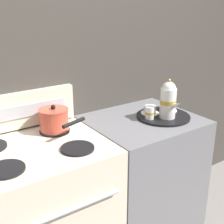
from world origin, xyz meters
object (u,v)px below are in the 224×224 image
at_px(saucepan, 54,119).
at_px(serving_tray, 163,116).
at_px(teacup_right, 150,110).
at_px(teacup_left, 168,107).
at_px(creamer_jug, 150,113).
at_px(teapot, 168,100).
at_px(stove, 40,218).

relative_size(saucepan, serving_tray, 0.78).
height_order(saucepan, teacup_right, saucepan).
relative_size(saucepan, teacup_right, 2.28).
xyz_separation_m(teacup_left, creamer_jug, (-0.20, -0.04, 0.01)).
relative_size(teapot, teacup_right, 2.13).
height_order(stove, serving_tray, serving_tray).
bearing_deg(stove, teapot, -6.26).
distance_m(stove, teacup_right, 0.96).
bearing_deg(stove, saucepan, 36.12).
bearing_deg(stove, serving_tray, -3.27).
height_order(teacup_right, creamer_jug, creamer_jug).
xyz_separation_m(stove, teacup_left, (0.97, -0.01, 0.49)).
bearing_deg(teacup_right, saucepan, 170.10).
bearing_deg(teacup_right, serving_tray, -55.94).
xyz_separation_m(saucepan, teapot, (0.69, -0.23, 0.06)).
bearing_deg(saucepan, stove, -143.88).
bearing_deg(saucepan, creamer_jug, -17.62).
height_order(teacup_left, teacup_right, same).
bearing_deg(teacup_right, stove, -178.28).
distance_m(serving_tray, teacup_left, 0.10).
xyz_separation_m(serving_tray, teacup_right, (-0.05, 0.08, 0.03)).
distance_m(saucepan, teacup_right, 0.65).
distance_m(stove, creamer_jug, 0.92).
xyz_separation_m(saucepan, teacup_right, (0.64, -0.11, -0.04)).
height_order(stove, saucepan, saucepan).
distance_m(saucepan, serving_tray, 0.72).
relative_size(serving_tray, teacup_right, 2.92).
bearing_deg(teacup_right, teacup_left, -13.14).
bearing_deg(serving_tray, teacup_right, 124.06).
bearing_deg(serving_tray, creamer_jug, 177.88).
xyz_separation_m(stove, teacup_right, (0.83, 0.02, 0.49)).
distance_m(teapot, creamer_jug, 0.14).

